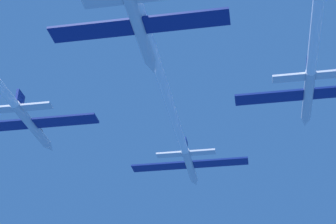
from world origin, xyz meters
name	(u,v)px	position (x,y,z in m)	size (l,w,h in m)	color
jet_lead	(178,129)	(0.36, -13.64, -0.22)	(19.86, 53.68, 3.29)	silver
jet_right_wing	(316,26)	(19.17, -34.24, 0.40)	(19.86, 57.25, 3.29)	silver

